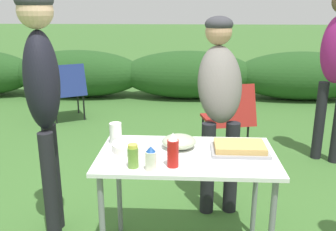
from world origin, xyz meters
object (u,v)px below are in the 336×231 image
at_px(relish_jar, 133,156).
at_px(mayo_bottle, 151,159).
at_px(standing_person_in_gray_fleece, 220,93).
at_px(food_tray, 240,148).
at_px(mixing_bowl, 179,141).
at_px(ketchup_bottle, 173,151).
at_px(standing_person_in_navy_coat, 43,87).
at_px(camp_chair_green_behind_table, 67,89).
at_px(folding_table, 187,165).
at_px(plate_stack, 132,146).
at_px(paper_cup_stack, 116,133).
at_px(camp_chair_near_hedge, 229,115).

relative_size(relish_jar, mayo_bottle, 0.98).
bearing_deg(mayo_bottle, standing_person_in_gray_fleece, 64.77).
distance_m(relish_jar, standing_person_in_gray_fleece, 1.08).
xyz_separation_m(food_tray, mixing_bowl, (-0.38, 0.06, 0.01)).
relative_size(mixing_bowl, ketchup_bottle, 1.08).
relative_size(food_tray, standing_person_in_gray_fleece, 0.23).
bearing_deg(standing_person_in_navy_coat, relish_jar, -136.04).
bearing_deg(mayo_bottle, ketchup_bottle, 25.32).
relative_size(food_tray, camp_chair_green_behind_table, 0.43).
bearing_deg(mayo_bottle, relish_jar, 162.72).
distance_m(folding_table, standing_person_in_navy_coat, 1.08).
relative_size(plate_stack, standing_person_in_gray_fleece, 0.16).
height_order(folding_table, food_tray, food_tray).
height_order(paper_cup_stack, relish_jar, paper_cup_stack).
xyz_separation_m(paper_cup_stack, relish_jar, (0.17, -0.37, -0.00)).
xyz_separation_m(mixing_bowl, relish_jar, (-0.25, -0.32, 0.03)).
relative_size(plate_stack, mixing_bowl, 1.11).
xyz_separation_m(relish_jar, standing_person_in_navy_coat, (-0.66, 0.42, 0.30)).
bearing_deg(ketchup_bottle, camp_chair_green_behind_table, 117.37).
bearing_deg(ketchup_bottle, mixing_bowl, 84.82).
relative_size(mixing_bowl, camp_chair_green_behind_table, 0.26).
relative_size(plate_stack, paper_cup_stack, 1.72).
xyz_separation_m(folding_table, camp_chair_near_hedge, (0.45, 1.79, -0.20)).
height_order(camp_chair_green_behind_table, camp_chair_near_hedge, same).
relative_size(camp_chair_green_behind_table, camp_chair_near_hedge, 1.00).
bearing_deg(standing_person_in_navy_coat, standing_person_in_gray_fleece, -81.09).
height_order(plate_stack, standing_person_in_gray_fleece, standing_person_in_gray_fleece).
xyz_separation_m(mixing_bowl, ketchup_bottle, (-0.03, -0.30, 0.06)).
distance_m(relish_jar, ketchup_bottle, 0.23).
height_order(plate_stack, relish_jar, relish_jar).
relative_size(food_tray, mayo_bottle, 2.49).
xyz_separation_m(relish_jar, camp_chair_green_behind_table, (-1.42, 3.21, -0.34)).
distance_m(mixing_bowl, mayo_bottle, 0.38).
xyz_separation_m(ketchup_bottle, camp_chair_green_behind_table, (-1.65, 3.19, -0.37)).
bearing_deg(folding_table, standing_person_in_navy_coat, 167.81).
height_order(plate_stack, camp_chair_near_hedge, camp_chair_near_hedge).
distance_m(plate_stack, standing_person_in_navy_coat, 0.71).
bearing_deg(mixing_bowl, paper_cup_stack, 173.10).
relative_size(folding_table, ketchup_bottle, 5.38).
bearing_deg(plate_stack, mayo_bottle, -62.07).
bearing_deg(folding_table, ketchup_bottle, -112.67).
xyz_separation_m(food_tray, camp_chair_green_behind_table, (-2.06, 2.94, -0.30)).
height_order(mixing_bowl, ketchup_bottle, ketchup_bottle).
relative_size(plate_stack, standing_person_in_navy_coat, 0.14).
bearing_deg(camp_chair_near_hedge, standing_person_in_gray_fleece, -113.77).
relative_size(food_tray, relish_jar, 2.55).
xyz_separation_m(folding_table, standing_person_in_navy_coat, (-0.96, 0.21, 0.44)).
height_order(food_tray, camp_chair_green_behind_table, camp_chair_green_behind_table).
bearing_deg(camp_chair_green_behind_table, paper_cup_stack, -94.62).
bearing_deg(standing_person_in_gray_fleece, folding_table, -116.69).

